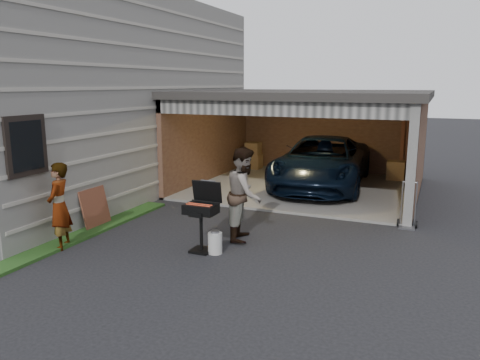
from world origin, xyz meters
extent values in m
plane|color=black|center=(0.00, 0.00, 0.00)|extent=(80.00, 80.00, 0.00)
cube|color=#474744|center=(-6.00, 4.00, 2.75)|extent=(7.00, 11.00, 5.50)
cube|color=#193814|center=(-2.25, -1.00, 0.03)|extent=(0.50, 8.00, 0.06)
cube|color=#605E59|center=(0.75, 6.50, 0.03)|extent=(6.50, 6.00, 0.06)
cube|color=#462B21|center=(0.75, 9.43, 1.35)|extent=(6.50, 0.15, 2.70)
cube|color=#462B21|center=(3.92, 6.50, 1.35)|extent=(0.15, 6.00, 2.70)
cube|color=#462B21|center=(-2.42, 6.50, 1.35)|extent=(0.15, 6.00, 2.70)
cube|color=#2D2B28|center=(0.75, 6.50, 2.80)|extent=(6.80, 6.30, 0.20)
cube|color=#474744|center=(0.75, 3.58, 2.52)|extent=(6.50, 0.16, 0.36)
cube|color=silver|center=(0.75, 4.80, 2.62)|extent=(6.00, 2.40, 0.06)
cube|color=#474744|center=(3.90, 3.55, 1.35)|extent=(0.20, 0.18, 2.70)
cube|color=brown|center=(-1.80, 8.70, 0.31)|extent=(0.60, 0.50, 0.50)
cube|color=brown|center=(-1.80, 8.70, 0.79)|extent=(0.50, 0.45, 0.45)
cube|color=brown|center=(3.20, 8.60, 0.36)|extent=(0.55, 0.50, 0.60)
cube|color=#552C1D|center=(3.38, 9.20, 1.20)|extent=(0.24, 0.43, 2.20)
imported|color=black|center=(1.23, 6.66, 0.74)|extent=(2.81, 5.49, 1.48)
imported|color=#AAB9D5|center=(-2.10, -0.50, 0.83)|extent=(0.60, 0.71, 1.67)
imported|color=#4A211D|center=(0.90, 1.40, 0.94)|extent=(0.90, 1.05, 1.88)
cube|color=black|center=(0.45, 0.39, 0.02)|extent=(0.38, 0.38, 0.04)
cylinder|color=black|center=(0.45, 0.39, 0.40)|extent=(0.06, 0.06, 0.75)
cube|color=black|center=(0.45, 0.39, 0.83)|extent=(0.59, 0.41, 0.18)
cube|color=#59595B|center=(0.45, 0.39, 0.91)|extent=(0.54, 0.36, 0.01)
cube|color=black|center=(0.45, 0.65, 1.11)|extent=(0.59, 0.11, 0.41)
cylinder|color=silver|center=(0.72, 0.41, 0.20)|extent=(0.31, 0.31, 0.40)
cube|color=#552C1D|center=(-2.40, 0.83, 0.43)|extent=(0.22, 0.79, 0.87)
cube|color=slate|center=(3.90, 3.40, 0.02)|extent=(0.34, 0.21, 0.04)
cylinder|color=black|center=(3.71, 3.52, 0.09)|extent=(0.04, 0.17, 0.17)
cylinder|color=black|center=(4.09, 3.52, 0.09)|extent=(0.04, 0.17, 0.17)
cylinder|color=slate|center=(3.75, 3.52, 0.53)|extent=(0.03, 0.03, 1.02)
cylinder|color=slate|center=(4.04, 3.52, 0.53)|extent=(0.03, 0.03, 1.02)
cylinder|color=slate|center=(3.90, 3.52, 1.02)|extent=(0.29, 0.03, 0.03)
camera|label=1|loc=(4.40, -7.01, 3.10)|focal=35.00mm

